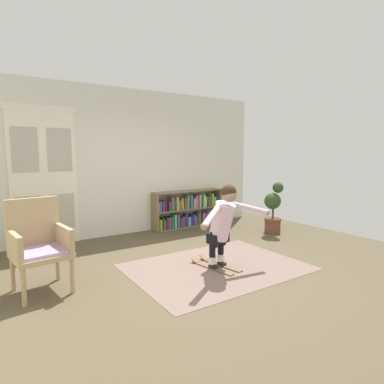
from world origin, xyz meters
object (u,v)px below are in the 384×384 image
Objects in this scene: bookshelf at (188,211)px; wicker_chair at (39,243)px; potted_plant at (273,209)px; person_skier at (223,220)px; skis_pair at (215,265)px.

wicker_chair reaches higher than bookshelf.
wicker_chair reaches higher than potted_plant.
person_skier is (2.26, -0.68, 0.13)m from wicker_chair.
skis_pair is (-1.05, -2.37, -0.34)m from bookshelf.
person_skier is at bearing -16.67° from wicker_chair.
person_skier is (-2.14, -1.05, 0.21)m from potted_plant.
wicker_chair is 4.42m from potted_plant.
bookshelf is at bearing 127.60° from potted_plant.
skis_pair is (2.23, -0.53, -0.56)m from wicker_chair.
skis_pair is (-2.17, -0.91, -0.48)m from potted_plant.
potted_plant is at bearing 26.21° from person_skier.
wicker_chair is at bearing -175.07° from potted_plant.
wicker_chair is 1.36× the size of skis_pair.
skis_pair is at bearing 100.11° from person_skier.
potted_plant is (1.12, -1.46, 0.15)m from bookshelf.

